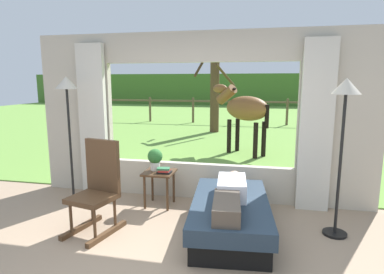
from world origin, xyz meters
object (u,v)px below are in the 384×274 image
at_px(rocking_chair, 98,187).
at_px(horse, 244,109).
at_px(recliner_sofa, 230,216).
at_px(floor_lamp_left, 67,102).
at_px(side_table, 159,178).
at_px(floor_lamp_right, 345,110).
at_px(reclining_person, 230,193).
at_px(book_stack, 164,171).
at_px(pasture_tree, 214,88).
at_px(potted_plant, 155,158).

relative_size(rocking_chair, horse, 0.65).
xyz_separation_m(recliner_sofa, floor_lamp_left, (-2.47, 0.57, 1.31)).
distance_m(recliner_sofa, horse, 4.45).
xyz_separation_m(side_table, horse, (1.02, 3.67, 0.73)).
relative_size(floor_lamp_right, horse, 1.07).
height_order(reclining_person, horse, horse).
bearing_deg(recliner_sofa, reclining_person, -95.20).
relative_size(book_stack, pasture_tree, 0.07).
bearing_deg(horse, rocking_chair, -161.25).
bearing_deg(horse, recliner_sofa, -141.86).
relative_size(side_table, pasture_tree, 0.16).
bearing_deg(rocking_chair, floor_lamp_right, 22.14).
relative_size(recliner_sofa, rocking_chair, 1.58).
xyz_separation_m(floor_lamp_left, pasture_tree, (1.14, 7.18, 0.07)).
distance_m(floor_lamp_left, horse, 4.48).
distance_m(book_stack, horse, 3.90).
height_order(book_stack, floor_lamp_left, floor_lamp_left).
distance_m(side_table, potted_plant, 0.29).
bearing_deg(pasture_tree, rocking_chair, -91.95).
xyz_separation_m(side_table, pasture_tree, (-0.22, 7.08, 1.17)).
distance_m(recliner_sofa, book_stack, 1.23).
xyz_separation_m(potted_plant, horse, (1.10, 3.61, 0.45)).
distance_m(recliner_sofa, pasture_tree, 7.99).
xyz_separation_m(recliner_sofa, horse, (-0.09, 4.35, 0.94)).
height_order(book_stack, horse, horse).
distance_m(recliner_sofa, reclining_person, 0.31).
bearing_deg(pasture_tree, recliner_sofa, -80.30).
relative_size(recliner_sofa, floor_lamp_left, 0.94).
bearing_deg(pasture_tree, floor_lamp_left, -99.03).
relative_size(side_table, floor_lamp_right, 0.28).
bearing_deg(recliner_sofa, book_stack, 143.80).
bearing_deg(side_table, horse, 74.53).
distance_m(reclining_person, floor_lamp_left, 2.74).
bearing_deg(rocking_chair, potted_plant, 79.96).
xyz_separation_m(rocking_chair, side_table, (0.49, 0.91, -0.12)).
height_order(side_table, horse, horse).
bearing_deg(book_stack, floor_lamp_right, -9.64).
bearing_deg(reclining_person, side_table, 141.63).
distance_m(reclining_person, rocking_chair, 1.61).
xyz_separation_m(rocking_chair, book_stack, (0.58, 0.85, 0.01)).
bearing_deg(side_table, reclining_person, -33.17).
bearing_deg(floor_lamp_left, rocking_chair, -43.04).
xyz_separation_m(potted_plant, book_stack, (0.17, -0.13, -0.15)).
xyz_separation_m(floor_lamp_left, horse, (2.38, 3.77, -0.37)).
distance_m(floor_lamp_right, pasture_tree, 7.95).
bearing_deg(horse, floor_lamp_right, -125.17).
bearing_deg(recliner_sofa, potted_plant, 143.08).
relative_size(recliner_sofa, potted_plant, 5.55).
height_order(potted_plant, book_stack, potted_plant).
height_order(potted_plant, horse, horse).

